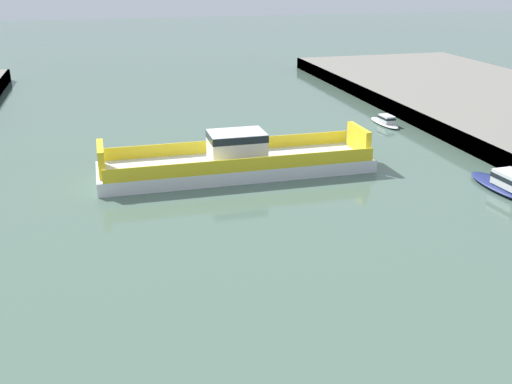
% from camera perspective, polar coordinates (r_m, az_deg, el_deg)
% --- Properties ---
extents(chain_ferry, '(23.17, 5.94, 3.61)m').
position_cam_1_polar(chain_ferry, '(49.79, -1.86, 3.03)').
color(chain_ferry, silver).
rests_on(chain_ferry, ground).
extents(moored_boat_near_left, '(1.90, 5.42, 1.15)m').
position_cam_1_polar(moored_boat_near_left, '(67.03, 12.43, 6.73)').
color(moored_boat_near_left, white).
rests_on(moored_boat_near_left, ground).
extents(moored_boat_mid_left, '(2.99, 7.80, 1.68)m').
position_cam_1_polar(moored_boat_mid_left, '(49.81, 23.23, 0.71)').
color(moored_boat_mid_left, navy).
rests_on(moored_boat_mid_left, ground).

